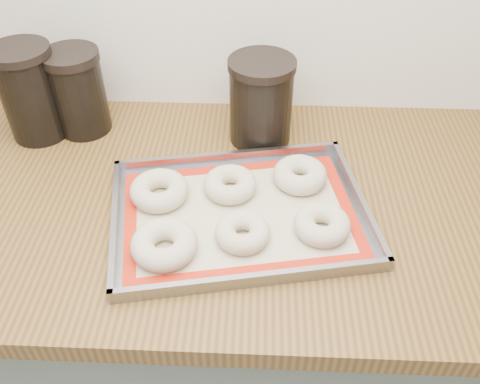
{
  "coord_description": "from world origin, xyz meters",
  "views": [
    {
      "loc": [
        0.2,
        0.95,
        1.56
      ],
      "look_at": [
        0.17,
        1.62,
        0.96
      ],
      "focal_mm": 38.0,
      "sensor_mm": 36.0,
      "label": 1
    }
  ],
  "objects_px": {
    "bagel_front_right": "(322,224)",
    "canister_mid": "(78,92)",
    "canister_left": "(30,92)",
    "bagel_front_left": "(164,244)",
    "baking_tray": "(240,214)",
    "bagel_back_mid": "(230,184)",
    "bagel_back_left": "(159,190)",
    "canister_right": "(261,101)",
    "bagel_front_mid": "(243,232)",
    "bagel_back_right": "(300,175)"
  },
  "relations": [
    {
      "from": "bagel_front_right",
      "to": "canister_mid",
      "type": "bearing_deg",
      "value": 148.61
    },
    {
      "from": "canister_left",
      "to": "bagel_front_left",
      "type": "bearing_deg",
      "value": -46.4
    },
    {
      "from": "baking_tray",
      "to": "bagel_back_mid",
      "type": "height_order",
      "value": "bagel_back_mid"
    },
    {
      "from": "bagel_front_left",
      "to": "bagel_back_left",
      "type": "bearing_deg",
      "value": 102.57
    },
    {
      "from": "canister_left",
      "to": "canister_right",
      "type": "xyz_separation_m",
      "value": [
        0.48,
        0.0,
        -0.01
      ]
    },
    {
      "from": "bagel_back_left",
      "to": "canister_right",
      "type": "xyz_separation_m",
      "value": [
        0.19,
        0.21,
        0.07
      ]
    },
    {
      "from": "bagel_front_mid",
      "to": "bagel_front_left",
      "type": "bearing_deg",
      "value": -164.88
    },
    {
      "from": "bagel_back_right",
      "to": "canister_left",
      "type": "relative_size",
      "value": 0.52
    },
    {
      "from": "bagel_back_mid",
      "to": "baking_tray",
      "type": "bearing_deg",
      "value": -70.91
    },
    {
      "from": "bagel_back_left",
      "to": "canister_right",
      "type": "bearing_deg",
      "value": 48.33
    },
    {
      "from": "canister_left",
      "to": "bagel_back_right",
      "type": "bearing_deg",
      "value": -15.11
    },
    {
      "from": "baking_tray",
      "to": "canister_left",
      "type": "xyz_separation_m",
      "value": [
        -0.45,
        0.25,
        0.1
      ]
    },
    {
      "from": "canister_left",
      "to": "bagel_front_right",
      "type": "bearing_deg",
      "value": -25.55
    },
    {
      "from": "bagel_front_left",
      "to": "bagel_front_mid",
      "type": "bearing_deg",
      "value": 15.12
    },
    {
      "from": "canister_left",
      "to": "bagel_back_mid",
      "type": "bearing_deg",
      "value": -23.29
    },
    {
      "from": "bagel_front_right",
      "to": "canister_left",
      "type": "xyz_separation_m",
      "value": [
        -0.6,
        0.29,
        0.08
      ]
    },
    {
      "from": "bagel_back_mid",
      "to": "canister_right",
      "type": "bearing_deg",
      "value": 73.62
    },
    {
      "from": "canister_mid",
      "to": "canister_left",
      "type": "bearing_deg",
      "value": -166.59
    },
    {
      "from": "canister_mid",
      "to": "bagel_front_right",
      "type": "bearing_deg",
      "value": -31.39
    },
    {
      "from": "bagel_front_mid",
      "to": "canister_mid",
      "type": "distance_m",
      "value": 0.5
    },
    {
      "from": "bagel_front_left",
      "to": "canister_right",
      "type": "distance_m",
      "value": 0.39
    },
    {
      "from": "bagel_back_right",
      "to": "baking_tray",
      "type": "bearing_deg",
      "value": -139.87
    },
    {
      "from": "bagel_back_right",
      "to": "canister_mid",
      "type": "relative_size",
      "value": 0.57
    },
    {
      "from": "baking_tray",
      "to": "canister_mid",
      "type": "bearing_deg",
      "value": 143.08
    },
    {
      "from": "bagel_back_left",
      "to": "bagel_back_right",
      "type": "height_order",
      "value": "same"
    },
    {
      "from": "bagel_front_right",
      "to": "canister_left",
      "type": "distance_m",
      "value": 0.67
    },
    {
      "from": "bagel_front_right",
      "to": "bagel_back_left",
      "type": "xyz_separation_m",
      "value": [
        -0.3,
        0.08,
        0.0
      ]
    },
    {
      "from": "canister_left",
      "to": "bagel_back_left",
      "type": "bearing_deg",
      "value": -35.04
    },
    {
      "from": "bagel_front_left",
      "to": "bagel_front_right",
      "type": "bearing_deg",
      "value": 12.42
    },
    {
      "from": "bagel_front_left",
      "to": "bagel_front_mid",
      "type": "distance_m",
      "value": 0.14
    },
    {
      "from": "bagel_front_right",
      "to": "bagel_back_right",
      "type": "distance_m",
      "value": 0.14
    },
    {
      "from": "bagel_front_mid",
      "to": "bagel_back_right",
      "type": "height_order",
      "value": "bagel_back_right"
    },
    {
      "from": "bagel_back_right",
      "to": "canister_left",
      "type": "distance_m",
      "value": 0.59
    },
    {
      "from": "bagel_back_left",
      "to": "bagel_front_mid",
      "type": "bearing_deg",
      "value": -31.99
    },
    {
      "from": "bagel_front_left",
      "to": "canister_left",
      "type": "xyz_separation_m",
      "value": [
        -0.33,
        0.34,
        0.08
      ]
    },
    {
      "from": "bagel_front_left",
      "to": "canister_left",
      "type": "height_order",
      "value": "canister_left"
    },
    {
      "from": "canister_right",
      "to": "bagel_front_right",
      "type": "bearing_deg",
      "value": -68.62
    },
    {
      "from": "bagel_front_left",
      "to": "bagel_back_mid",
      "type": "xyz_separation_m",
      "value": [
        0.1,
        0.16,
        -0.0
      ]
    },
    {
      "from": "bagel_front_right",
      "to": "bagel_back_right",
      "type": "bearing_deg",
      "value": 103.77
    },
    {
      "from": "canister_right",
      "to": "bagel_front_left",
      "type": "bearing_deg",
      "value": -114.38
    },
    {
      "from": "canister_left",
      "to": "canister_right",
      "type": "relative_size",
      "value": 1.1
    },
    {
      "from": "bagel_back_left",
      "to": "bagel_back_mid",
      "type": "xyz_separation_m",
      "value": [
        0.13,
        0.02,
        -0.0
      ]
    },
    {
      "from": "bagel_back_left",
      "to": "bagel_back_mid",
      "type": "bearing_deg",
      "value": 10.21
    },
    {
      "from": "bagel_back_mid",
      "to": "canister_mid",
      "type": "height_order",
      "value": "canister_mid"
    },
    {
      "from": "canister_left",
      "to": "bagel_front_mid",
      "type": "bearing_deg",
      "value": -34.0
    },
    {
      "from": "bagel_front_mid",
      "to": "canister_right",
      "type": "distance_m",
      "value": 0.32
    },
    {
      "from": "bagel_front_mid",
      "to": "bagel_back_mid",
      "type": "xyz_separation_m",
      "value": [
        -0.03,
        0.12,
        0.0
      ]
    },
    {
      "from": "bagel_front_mid",
      "to": "canister_mid",
      "type": "height_order",
      "value": "canister_mid"
    },
    {
      "from": "bagel_front_mid",
      "to": "bagel_back_mid",
      "type": "height_order",
      "value": "bagel_back_mid"
    },
    {
      "from": "bagel_front_left",
      "to": "bagel_back_left",
      "type": "xyz_separation_m",
      "value": [
        -0.03,
        0.14,
        -0.0
      ]
    }
  ]
}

